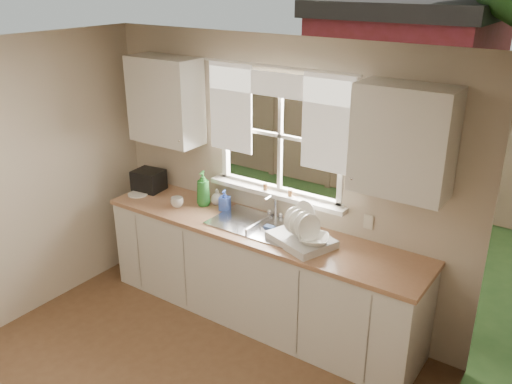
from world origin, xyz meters
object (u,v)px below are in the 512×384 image
Objects in this scene: cup at (177,202)px; black_appliance at (149,180)px; dish_rack at (302,236)px; soap_bottle_a at (203,188)px.

black_appliance is at bearing 156.20° from cup.
dish_rack is at bearing -5.29° from cup.
black_appliance is at bearing 175.96° from dish_rack.
dish_rack reaches higher than black_appliance.
black_appliance is (-0.53, 0.16, 0.06)m from cup.
soap_bottle_a reaches higher than cup.
dish_rack is at bearing -11.03° from black_appliance.
soap_bottle_a is at bearing -5.81° from black_appliance.
soap_bottle_a is 0.71m from black_appliance.
soap_bottle_a is (-1.15, 0.15, 0.10)m from dish_rack.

